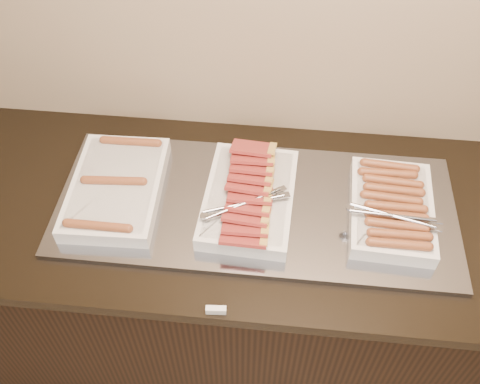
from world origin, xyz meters
name	(u,v)px	position (x,y,z in m)	size (l,w,h in m)	color
counter	(252,284)	(0.00, 2.13, 0.45)	(2.06, 0.76, 0.90)	black
warming_tray	(256,206)	(0.00, 2.13, 0.91)	(1.20, 0.50, 0.02)	gray
dish_left	(117,187)	(-0.42, 2.13, 0.95)	(0.28, 0.41, 0.07)	silver
dish_center	(249,197)	(-0.02, 2.13, 0.95)	(0.28, 0.41, 0.10)	silver
dish_right	(392,208)	(0.40, 2.13, 0.95)	(0.27, 0.37, 0.08)	silver
label_holder	(216,310)	(-0.07, 1.77, 0.91)	(0.05, 0.02, 0.02)	silver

